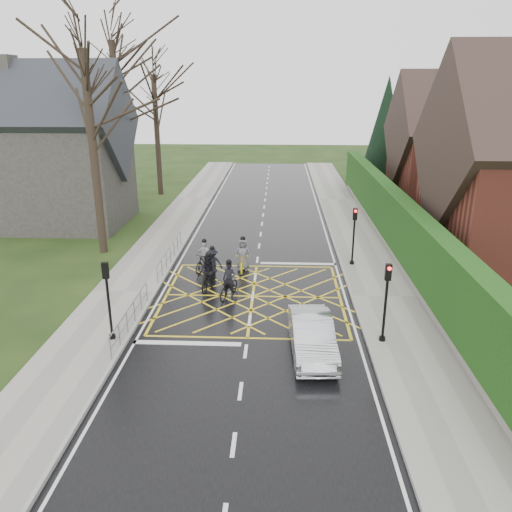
# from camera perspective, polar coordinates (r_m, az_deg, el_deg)

# --- Properties ---
(ground) EXTENTS (120.00, 120.00, 0.00)m
(ground) POSITION_cam_1_polar(r_m,az_deg,el_deg) (23.07, -0.38, -4.64)
(ground) COLOR black
(ground) RESTS_ON ground
(road) EXTENTS (9.00, 80.00, 0.01)m
(road) POSITION_cam_1_polar(r_m,az_deg,el_deg) (23.07, -0.38, -4.62)
(road) COLOR black
(road) RESTS_ON ground
(sidewalk_right) EXTENTS (3.00, 80.00, 0.15)m
(sidewalk_right) POSITION_cam_1_polar(r_m,az_deg,el_deg) (23.53, 14.42, -4.59)
(sidewalk_right) COLOR gray
(sidewalk_right) RESTS_ON ground
(sidewalk_left) EXTENTS (3.00, 80.00, 0.15)m
(sidewalk_left) POSITION_cam_1_polar(r_m,az_deg,el_deg) (24.09, -14.82, -4.06)
(sidewalk_left) COLOR gray
(sidewalk_left) RESTS_ON ground
(stone_wall) EXTENTS (0.50, 38.00, 0.70)m
(stone_wall) POSITION_cam_1_polar(r_m,az_deg,el_deg) (29.28, 15.58, 0.62)
(stone_wall) COLOR slate
(stone_wall) RESTS_ON ground
(hedge) EXTENTS (0.90, 38.00, 2.80)m
(hedge) POSITION_cam_1_polar(r_m,az_deg,el_deg) (28.80, 15.89, 3.92)
(hedge) COLOR #143B10
(hedge) RESTS_ON stone_wall
(house_far) EXTENTS (9.80, 8.80, 10.30)m
(house_far) POSITION_cam_1_polar(r_m,az_deg,el_deg) (41.68, 22.12, 10.98)
(house_far) COLOR maroon
(house_far) RESTS_ON ground
(conifer) EXTENTS (4.60, 4.60, 10.00)m
(conifer) POSITION_cam_1_polar(r_m,az_deg,el_deg) (48.25, 14.54, 13.45)
(conifer) COLOR black
(conifer) RESTS_ON ground
(church) EXTENTS (8.80, 7.80, 11.00)m
(church) POSITION_cam_1_polar(r_m,az_deg,el_deg) (36.44, -21.52, 10.96)
(church) COLOR #2D2B28
(church) RESTS_ON ground
(tree_near) EXTENTS (9.24, 9.24, 11.44)m
(tree_near) POSITION_cam_1_polar(r_m,az_deg,el_deg) (28.94, -18.54, 15.45)
(tree_near) COLOR black
(tree_near) RESTS_ON ground
(tree_mid) EXTENTS (10.08, 10.08, 12.48)m
(tree_mid) POSITION_cam_1_polar(r_m,az_deg,el_deg) (36.80, -15.70, 17.44)
(tree_mid) COLOR black
(tree_mid) RESTS_ON ground
(tree_far) EXTENTS (8.40, 8.40, 10.40)m
(tree_far) POSITION_cam_1_polar(r_m,az_deg,el_deg) (44.37, -11.41, 16.07)
(tree_far) COLOR black
(tree_far) RESTS_ON ground
(railing_south) EXTENTS (0.05, 5.04, 1.03)m
(railing_south) POSITION_cam_1_polar(r_m,az_deg,el_deg) (20.37, -14.17, -6.22)
(railing_south) COLOR slate
(railing_south) RESTS_ON ground
(railing_north) EXTENTS (0.05, 6.04, 1.03)m
(railing_north) POSITION_cam_1_polar(r_m,az_deg,el_deg) (27.11, -9.80, 0.55)
(railing_north) COLOR slate
(railing_north) RESTS_ON ground
(traffic_light_ne) EXTENTS (0.24, 0.31, 3.21)m
(traffic_light_ne) POSITION_cam_1_polar(r_m,az_deg,el_deg) (26.71, 11.09, 2.15)
(traffic_light_ne) COLOR black
(traffic_light_ne) RESTS_ON ground
(traffic_light_se) EXTENTS (0.24, 0.31, 3.21)m
(traffic_light_se) POSITION_cam_1_polar(r_m,az_deg,el_deg) (18.95, 14.58, -5.30)
(traffic_light_se) COLOR black
(traffic_light_se) RESTS_ON ground
(traffic_light_sw) EXTENTS (0.24, 0.31, 3.21)m
(traffic_light_sw) POSITION_cam_1_polar(r_m,az_deg,el_deg) (19.29, -16.48, -5.04)
(traffic_light_sw) COLOR black
(traffic_light_sw) RESTS_ON ground
(cyclist_rear) EXTENTS (1.20, 1.96, 1.80)m
(cyclist_rear) POSITION_cam_1_polar(r_m,az_deg,el_deg) (22.85, -3.10, -3.31)
(cyclist_rear) COLOR black
(cyclist_rear) RESTS_ON ground
(cyclist_back) EXTENTS (0.95, 1.93, 1.87)m
(cyclist_back) POSITION_cam_1_polar(r_m,az_deg,el_deg) (23.67, -5.43, -2.24)
(cyclist_back) COLOR black
(cyclist_back) RESTS_ON ground
(cyclist_mid) EXTENTS (1.02, 1.77, 1.70)m
(cyclist_mid) POSITION_cam_1_polar(r_m,az_deg,el_deg) (25.04, -5.00, -1.22)
(cyclist_mid) COLOR black
(cyclist_mid) RESTS_ON ground
(cyclist_front) EXTENTS (1.14, 1.80, 1.75)m
(cyclist_front) POSITION_cam_1_polar(r_m,az_deg,el_deg) (26.03, -5.90, -0.38)
(cyclist_front) COLOR black
(cyclist_front) RESTS_ON ground
(cyclist_lead) EXTENTS (0.83, 1.90, 1.85)m
(cyclist_lead) POSITION_cam_1_polar(r_m,az_deg,el_deg) (26.03, -1.51, -0.30)
(cyclist_lead) COLOR gold
(cyclist_lead) RESTS_ON ground
(car) EXTENTS (1.71, 4.29, 1.39)m
(car) POSITION_cam_1_polar(r_m,az_deg,el_deg) (18.30, 6.43, -9.06)
(car) COLOR silver
(car) RESTS_ON ground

